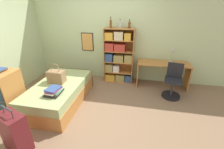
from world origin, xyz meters
The scene contains 14 objects.
ground_plane centered at (0.00, 0.00, 0.00)m, with size 14.00×14.00×0.00m, color #84664C.
wall_back centered at (0.00, 1.62, 1.30)m, with size 10.00×0.09×2.60m.
bed centered at (-0.80, 0.02, 0.25)m, with size 1.01×1.82×0.50m.
handbag centered at (-0.86, 0.06, 0.64)m, with size 0.37×0.22×0.45m.
book_stack_on_bed centered at (-0.65, -0.42, 0.57)m, with size 0.30×0.37×0.14m.
suitcase centered at (-0.83, -1.32, 0.33)m, with size 0.50×0.38×0.79m.
dresser centered at (-1.68, -0.58, 0.47)m, with size 0.56×0.56×0.95m.
bookcase centered at (0.34, 1.39, 0.75)m, with size 0.83×0.36×1.57m.
bottle_green centered at (0.14, 1.37, 1.68)m, with size 0.06×0.06×0.28m.
bottle_brown centered at (0.39, 1.43, 1.66)m, with size 0.07×0.07×0.22m.
bottle_clear centered at (0.64, 1.43, 1.65)m, with size 0.07×0.07×0.22m.
desk centered at (1.62, 1.31, 0.51)m, with size 1.39×0.53×0.70m.
desk_lamp centered at (1.85, 1.41, 0.98)m, with size 0.17×0.12×0.42m.
desk_chair centered at (1.83, 0.79, 0.28)m, with size 0.47×0.47×0.85m.
Camera 1 is at (0.98, -2.72, 2.11)m, focal length 24.00 mm.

